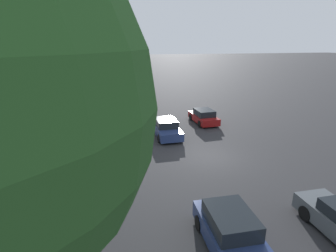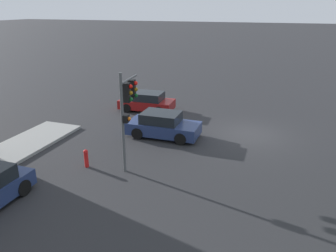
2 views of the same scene
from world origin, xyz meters
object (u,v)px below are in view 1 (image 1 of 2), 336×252
(parked_car_0, at_px, (60,122))
(traffic_signal, at_px, (116,101))
(crossing_car_3, at_px, (204,117))
(crossing_car_2, at_px, (231,233))
(crossing_car_0, at_px, (166,128))
(parked_car_1, at_px, (0,126))
(fire_hydrant, at_px, (107,127))

(parked_car_0, bearing_deg, traffic_signal, 142.41)
(parked_car_0, bearing_deg, crossing_car_3, 174.40)
(crossing_car_2, bearing_deg, crossing_car_0, -179.83)
(traffic_signal, bearing_deg, crossing_car_2, 10.08)
(crossing_car_0, distance_m, parked_car_0, 10.13)
(crossing_car_2, height_order, parked_car_1, crossing_car_2)
(crossing_car_0, relative_size, crossing_car_2, 0.99)
(crossing_car_3, bearing_deg, crossing_car_2, 160.54)
(traffic_signal, xyz_separation_m, parked_car_1, (3.97, 10.26, -2.59))
(traffic_signal, relative_size, fire_hydrant, 5.13)
(crossing_car_3, height_order, fire_hydrant, crossing_car_3)
(crossing_car_2, distance_m, crossing_car_3, 16.85)
(crossing_car_0, xyz_separation_m, crossing_car_2, (-13.21, 0.33, 0.03))
(traffic_signal, xyz_separation_m, crossing_car_2, (-13.39, -3.77, -2.53))
(crossing_car_0, xyz_separation_m, parked_car_1, (4.15, 14.36, -0.03))
(crossing_car_0, relative_size, crossing_car_3, 1.05)
(crossing_car_2, height_order, fire_hydrant, crossing_car_2)
(crossing_car_3, relative_size, parked_car_0, 1.02)
(parked_car_1, bearing_deg, fire_hydrant, 165.84)
(parked_car_0, distance_m, fire_hydrant, 4.70)
(parked_car_1, xyz_separation_m, fire_hydrant, (-2.04, -9.35, -0.19))
(fire_hydrant, bearing_deg, parked_car_0, 65.93)
(crossing_car_2, relative_size, parked_car_0, 1.08)
(traffic_signal, distance_m, parked_car_1, 11.30)
(parked_car_0, bearing_deg, crossing_car_2, 116.40)
(crossing_car_3, bearing_deg, parked_car_1, 83.47)
(crossing_car_0, height_order, crossing_car_3, crossing_car_0)
(crossing_car_3, height_order, parked_car_0, parked_car_0)
(crossing_car_2, bearing_deg, crossing_car_3, 164.98)
(traffic_signal, relative_size, crossing_car_2, 1.09)
(crossing_car_0, height_order, parked_car_0, crossing_car_0)
(traffic_signal, bearing_deg, parked_car_1, -116.81)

